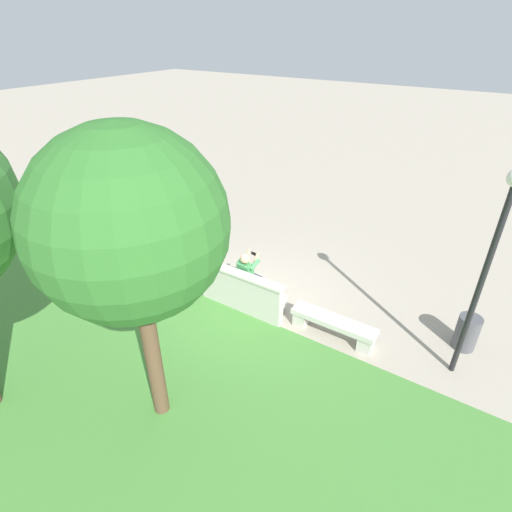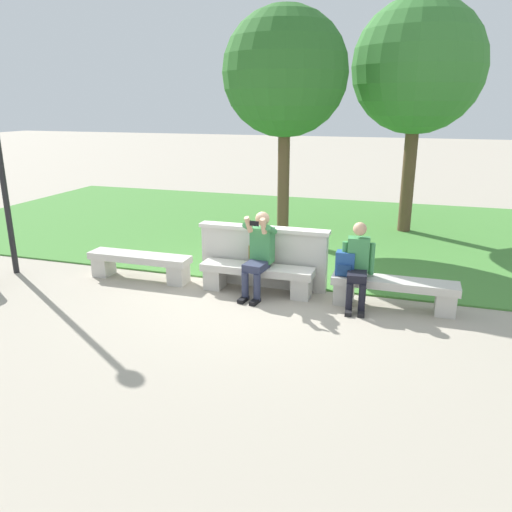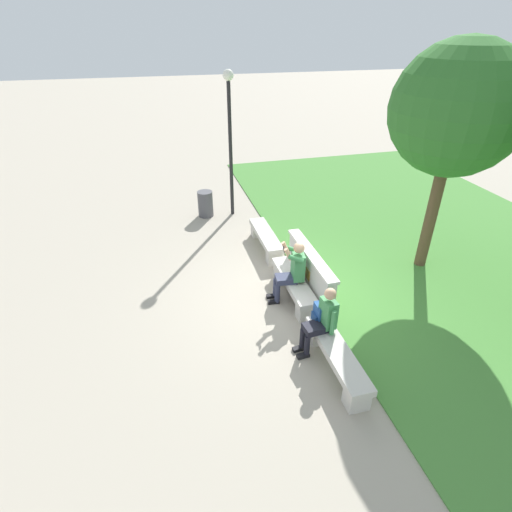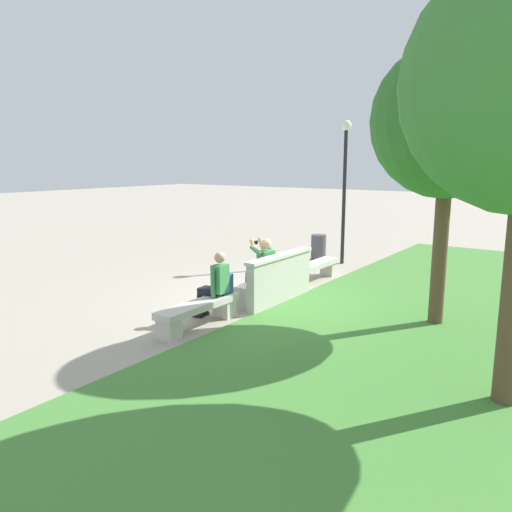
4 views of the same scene
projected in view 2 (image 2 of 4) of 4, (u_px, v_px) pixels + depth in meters
ground_plane at (257, 292)px, 8.04m from camera, size 80.00×80.00×0.00m
grass_strip at (311, 229)px, 12.03m from camera, size 18.05×8.00×0.03m
bench_main at (140, 263)px, 8.57m from camera, size 1.82×0.40×0.45m
bench_near at (257, 275)px, 7.95m from camera, size 1.82×0.40×0.45m
bench_mid at (394, 289)px, 7.34m from camera, size 1.82×0.40×0.45m
backrest_wall_with_plaque at (263, 256)px, 8.20m from camera, size 2.17×0.24×1.01m
person_photographer at (259, 250)px, 7.74m from camera, size 0.50×0.75×1.32m
person_distant at (358, 263)px, 7.33m from camera, size 0.48×0.70×1.26m
backpack at (345, 264)px, 7.44m from camera, size 0.28×0.24×0.43m
tree_behind_wall at (285, 74)px, 10.18m from camera, size 2.59×2.59×4.82m
tree_left_background at (418, 68)px, 10.78m from camera, size 2.87×2.87×5.11m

